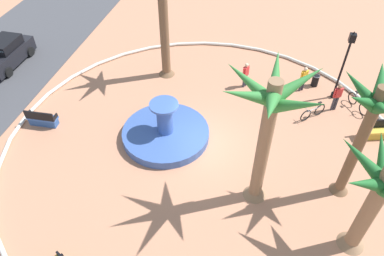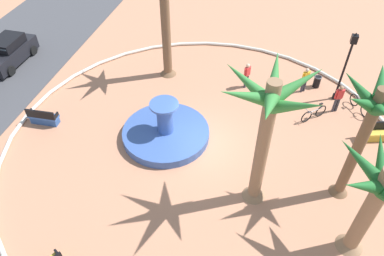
% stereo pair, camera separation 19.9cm
% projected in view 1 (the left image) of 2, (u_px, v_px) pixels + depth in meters
% --- Properties ---
extents(ground_plane, '(80.00, 80.00, 0.00)m').
position_uv_depth(ground_plane, '(203.00, 145.00, 18.24)').
color(ground_plane, tan).
extents(plaza_curb, '(19.88, 19.88, 0.20)m').
position_uv_depth(plaza_curb, '(203.00, 143.00, 18.17)').
color(plaza_curb, silver).
rests_on(plaza_curb, ground).
extents(fountain, '(4.43, 4.43, 2.19)m').
position_uv_depth(fountain, '(166.00, 132.00, 18.44)').
color(fountain, '#38569E').
rests_on(fountain, ground).
extents(palm_tree_near_fountain, '(4.07, 3.72, 6.42)m').
position_uv_depth(palm_tree_near_fountain, '(268.00, 118.00, 12.91)').
color(palm_tree_near_fountain, '#8E6B4C').
rests_on(palm_tree_near_fountain, ground).
extents(palm_tree_by_curb, '(3.52, 3.18, 6.76)m').
position_uv_depth(palm_tree_by_curb, '(163.00, 2.00, 19.58)').
color(palm_tree_by_curb, brown).
rests_on(palm_tree_by_curb, ground).
extents(palm_tree_mid_plaza, '(3.24, 3.06, 5.97)m').
position_uv_depth(palm_tree_mid_plaza, '(372.00, 116.00, 13.22)').
color(palm_tree_mid_plaza, brown).
rests_on(palm_tree_mid_plaza, ground).
extents(palm_tree_far_side, '(3.62, 3.48, 4.81)m').
position_uv_depth(palm_tree_far_side, '(379.00, 193.00, 12.05)').
color(palm_tree_far_side, '#8E6B4C').
rests_on(palm_tree_far_side, ground).
extents(bench_west, '(0.57, 1.62, 1.00)m').
position_uv_depth(bench_west, '(43.00, 120.00, 19.11)').
color(bench_west, '#335BA8').
rests_on(bench_west, ground).
extents(bench_southeast, '(0.94, 1.68, 1.00)m').
position_uv_depth(bench_southeast, '(376.00, 132.00, 18.43)').
color(bench_southeast, gold).
rests_on(bench_southeast, ground).
extents(lamppost, '(0.32, 0.32, 4.20)m').
position_uv_depth(lamppost, '(345.00, 61.00, 19.39)').
color(lamppost, black).
rests_on(lamppost, ground).
extents(trash_bin, '(0.46, 0.46, 0.73)m').
position_uv_depth(trash_bin, '(315.00, 80.00, 21.62)').
color(trash_bin, black).
rests_on(trash_bin, ground).
extents(bicycle_red_frame, '(1.19, 1.32, 0.94)m').
position_uv_depth(bicycle_red_frame, '(313.00, 112.00, 19.49)').
color(bicycle_red_frame, black).
rests_on(bicycle_red_frame, ground).
extents(bicycle_by_lamppost, '(1.51, 0.92, 0.94)m').
position_uv_depth(bicycle_by_lamppost, '(358.00, 103.00, 20.04)').
color(bicycle_by_lamppost, black).
rests_on(bicycle_by_lamppost, ground).
extents(person_cyclist_helmet, '(0.37, 0.43, 1.60)m').
position_uv_depth(person_cyclist_helmet, '(304.00, 78.00, 20.94)').
color(person_cyclist_helmet, '#33333D').
rests_on(person_cyclist_helmet, ground).
extents(person_cyclist_photo, '(0.33, 0.48, 1.69)m').
position_uv_depth(person_cyclist_photo, '(337.00, 96.00, 19.60)').
color(person_cyclist_photo, '#33333D').
rests_on(person_cyclist_photo, ground).
extents(person_pedestrian_stroll, '(0.46, 0.35, 1.61)m').
position_uv_depth(person_pedestrian_stroll, '(246.00, 74.00, 21.23)').
color(person_pedestrian_stroll, '#33333D').
rests_on(person_pedestrian_stroll, ground).
extents(parked_car_second, '(4.02, 1.95, 1.67)m').
position_uv_depth(parked_car_second, '(6.00, 54.00, 23.07)').
color(parked_car_second, black).
rests_on(parked_car_second, ground).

